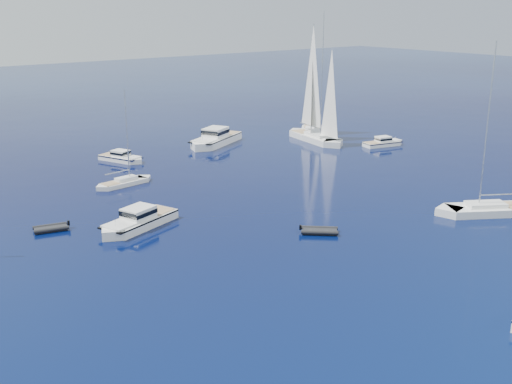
# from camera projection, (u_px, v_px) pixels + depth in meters

# --- Properties ---
(ground) EXTENTS (400.00, 400.00, 0.00)m
(ground) POSITION_uv_depth(u_px,v_px,m) (509.00, 288.00, 46.60)
(ground) COLOR #071C49
(ground) RESTS_ON ground
(motor_cruiser_centre) EXTENTS (9.95, 5.92, 2.50)m
(motor_cruiser_centre) POSITION_uv_depth(u_px,v_px,m) (138.00, 227.00, 59.27)
(motor_cruiser_centre) COLOR silver
(motor_cruiser_centre) RESTS_ON ground
(motor_cruiser_far_r) EXTENTS (7.27, 3.68, 1.83)m
(motor_cruiser_far_r) POSITION_uv_depth(u_px,v_px,m) (384.00, 146.00, 93.38)
(motor_cruiser_far_r) COLOR white
(motor_cruiser_far_r) RESTS_ON ground
(motor_cruiser_distant) EXTENTS (12.56, 8.85, 3.20)m
(motor_cruiser_distant) POSITION_uv_depth(u_px,v_px,m) (215.00, 144.00, 94.29)
(motor_cruiser_distant) COLOR white
(motor_cruiser_distant) RESTS_ON ground
(motor_cruiser_horizon) EXTENTS (4.72, 7.55, 1.90)m
(motor_cruiser_horizon) POSITION_uv_depth(u_px,v_px,m) (122.00, 161.00, 84.26)
(motor_cruiser_horizon) COLOR white
(motor_cruiser_horizon) RESTS_ON ground
(sailboat_mid_r) EXTENTS (11.86, 8.95, 17.65)m
(sailboat_mid_r) POSITION_uv_depth(u_px,v_px,m) (489.00, 214.00, 63.19)
(sailboat_mid_r) COLOR white
(sailboat_mid_r) RESTS_ON ground
(sailboat_centre) EXTENTS (8.00, 2.96, 11.48)m
(sailboat_centre) POSITION_uv_depth(u_px,v_px,m) (124.00, 185.00, 73.18)
(sailboat_centre) COLOR silver
(sailboat_centre) RESTS_ON ground
(sailboat_sails_r) EXTENTS (5.80, 14.03, 20.04)m
(sailboat_sails_r) POSITION_uv_depth(u_px,v_px,m) (315.00, 141.00, 96.90)
(sailboat_sails_r) COLOR silver
(sailboat_sails_r) RESTS_ON ground
(sailboat_sails_far) EXTENTS (10.92, 11.01, 18.09)m
(sailboat_sails_far) POSITION_uv_depth(u_px,v_px,m) (311.00, 135.00, 101.19)
(sailboat_sails_far) COLOR white
(sailboat_sails_far) RESTS_ON ground
(tender_grey_near) EXTENTS (3.92, 3.84, 0.95)m
(tender_grey_near) POSITION_uv_depth(u_px,v_px,m) (319.00, 233.00, 57.79)
(tender_grey_near) COLOR black
(tender_grey_near) RESTS_ON ground
(tender_grey_far) EXTENTS (3.61, 2.55, 0.95)m
(tender_grey_far) POSITION_uv_depth(u_px,v_px,m) (51.00, 231.00, 58.45)
(tender_grey_far) COLOR black
(tender_grey_far) RESTS_ON ground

